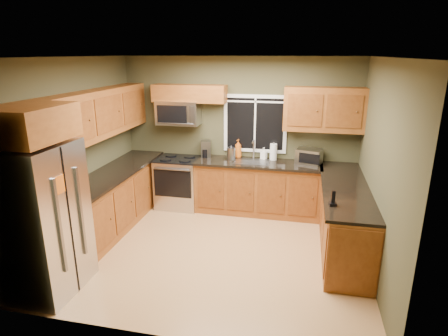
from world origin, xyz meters
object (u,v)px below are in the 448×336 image
at_px(refrigerator, 43,220).
at_px(cordless_phone, 333,201).
at_px(toaster_oven, 309,156).
at_px(soap_bottle_b, 264,153).
at_px(kettle, 231,153).
at_px(soap_bottle_a, 238,149).
at_px(coffee_maker, 206,149).
at_px(microwave, 179,113).
at_px(range, 179,182).
at_px(paper_towel_roll, 273,152).

bearing_deg(refrigerator, cordless_phone, 17.82).
height_order(toaster_oven, soap_bottle_b, toaster_oven).
distance_m(kettle, soap_bottle_a, 0.22).
xyz_separation_m(coffee_maker, kettle, (0.50, -0.13, -0.01)).
relative_size(coffee_maker, soap_bottle_a, 0.88).
height_order(microwave, coffee_maker, microwave).
bearing_deg(cordless_phone, kettle, 132.97).
xyz_separation_m(refrigerator, cordless_phone, (3.29, 1.06, 0.10)).
bearing_deg(soap_bottle_a, toaster_oven, -5.50).
bearing_deg(soap_bottle_b, microwave, -176.47).
height_order(soap_bottle_b, cordless_phone, soap_bottle_b).
bearing_deg(cordless_phone, soap_bottle_b, 118.99).
relative_size(toaster_oven, coffee_maker, 1.65).
relative_size(kettle, soap_bottle_a, 0.84).
bearing_deg(coffee_maker, toaster_oven, -1.85).
distance_m(soap_bottle_a, soap_bottle_b, 0.47).
bearing_deg(range, coffee_maker, 19.46).
relative_size(soap_bottle_a, soap_bottle_b, 1.57).
height_order(paper_towel_roll, cordless_phone, paper_towel_roll).
xyz_separation_m(coffee_maker, soap_bottle_a, (0.59, 0.06, 0.03)).
relative_size(kettle, soap_bottle_b, 1.32).
xyz_separation_m(microwave, cordless_phone, (2.61, -1.85, -0.73)).
bearing_deg(soap_bottle_a, refrigerator, -120.33).
relative_size(refrigerator, microwave, 2.37).
height_order(coffee_maker, soap_bottle_b, coffee_maker).
distance_m(paper_towel_roll, cordless_phone, 2.13).
height_order(range, soap_bottle_b, soap_bottle_b).
xyz_separation_m(refrigerator, range, (0.69, 2.77, -0.43)).
height_order(coffee_maker, soap_bottle_a, soap_bottle_a).
bearing_deg(paper_towel_roll, microwave, -177.50).
distance_m(microwave, cordless_phone, 3.28).
height_order(paper_towel_roll, soap_bottle_a, soap_bottle_a).
bearing_deg(soap_bottle_a, paper_towel_roll, -1.81).
height_order(range, soap_bottle_a, soap_bottle_a).
bearing_deg(microwave, coffee_maker, 3.98).
bearing_deg(soap_bottle_b, paper_towel_roll, -6.71).
bearing_deg(paper_towel_roll, soap_bottle_a, 178.19).
relative_size(microwave, toaster_oven, 1.59).
relative_size(coffee_maker, kettle, 1.05).
distance_m(range, microwave, 1.27).
height_order(range, kettle, kettle).
bearing_deg(soap_bottle_a, range, -167.80).
height_order(refrigerator, toaster_oven, refrigerator).
relative_size(refrigerator, soap_bottle_a, 5.48).
xyz_separation_m(range, soap_bottle_b, (1.53, 0.23, 0.58)).
bearing_deg(kettle, cordless_phone, -47.03).
relative_size(toaster_oven, soap_bottle_b, 2.29).
relative_size(coffee_maker, cordless_phone, 1.49).
bearing_deg(kettle, microwave, 174.11).
relative_size(kettle, paper_towel_roll, 0.86).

